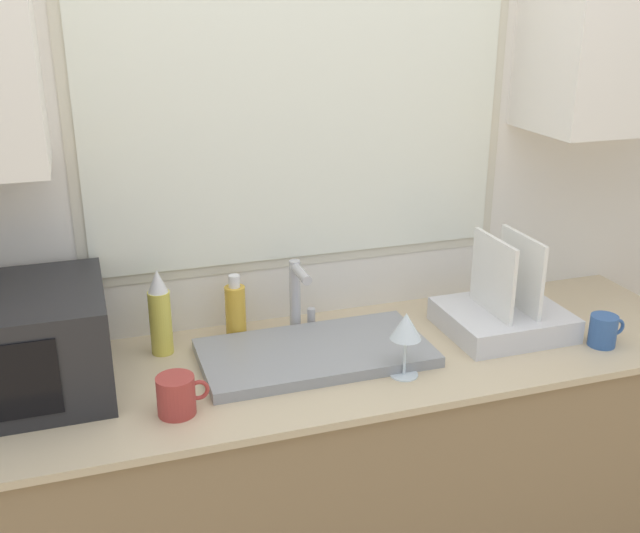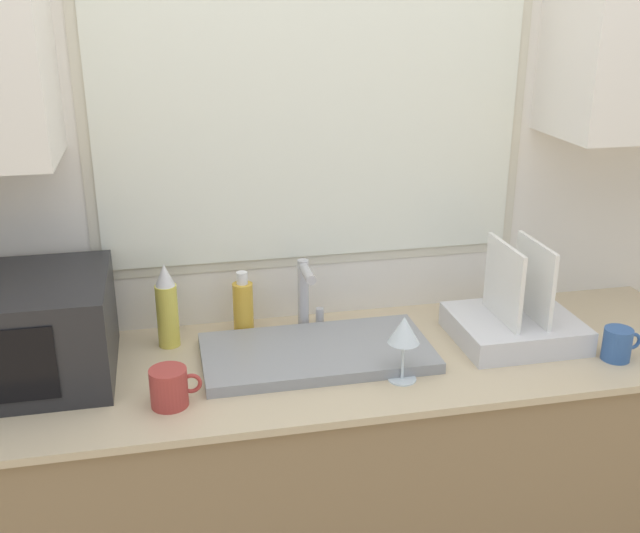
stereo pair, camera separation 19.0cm
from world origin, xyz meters
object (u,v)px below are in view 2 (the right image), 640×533
object	(u,v)px
microwave	(18,331)
spray_bottle	(167,307)
faucet	(306,292)
soap_bottle	(243,307)
mug_near_sink	(170,387)
dish_rack	(515,322)
wine_glass	(404,332)

from	to	relation	value
microwave	spray_bottle	xyz separation A→B (m)	(0.37, 0.11, -0.01)
faucet	soap_bottle	world-z (taller)	faucet
faucet	mug_near_sink	xyz separation A→B (m)	(-0.40, -0.34, -0.08)
spray_bottle	soap_bottle	distance (m)	0.22
microwave	soap_bottle	world-z (taller)	microwave
dish_rack	wine_glass	xyz separation A→B (m)	(-0.38, -0.16, 0.08)
faucet	wine_glass	size ratio (longest dim) A/B	1.22
soap_bottle	wine_glass	bearing A→B (deg)	-44.71
faucet	wine_glass	xyz separation A→B (m)	(0.18, -0.34, 0.01)
spray_bottle	wine_glass	world-z (taller)	spray_bottle
dish_rack	wine_glass	distance (m)	0.42
mug_near_sink	wine_glass	world-z (taller)	wine_glass
faucet	microwave	world-z (taller)	microwave
dish_rack	soap_bottle	size ratio (longest dim) A/B	1.79
faucet	microwave	bearing A→B (deg)	-171.07
dish_rack	spray_bottle	distance (m)	0.98
wine_glass	soap_bottle	bearing A→B (deg)	135.29
mug_near_sink	wine_glass	distance (m)	0.59
faucet	wine_glass	distance (m)	0.39
microwave	dish_rack	world-z (taller)	dish_rack
soap_bottle	mug_near_sink	distance (m)	0.43
wine_glass	microwave	bearing A→B (deg)	166.99
wine_glass	spray_bottle	bearing A→B (deg)	150.41
spray_bottle	microwave	bearing A→B (deg)	-163.65
spray_bottle	mug_near_sink	world-z (taller)	spray_bottle
spray_bottle	soap_bottle	size ratio (longest dim) A/B	1.28
faucet	dish_rack	size ratio (longest dim) A/B	0.63
faucet	microwave	distance (m)	0.78
dish_rack	spray_bottle	bearing A→B (deg)	169.91
microwave	spray_bottle	distance (m)	0.39
microwave	soap_bottle	size ratio (longest dim) A/B	2.42
faucet	soap_bottle	bearing A→B (deg)	173.42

